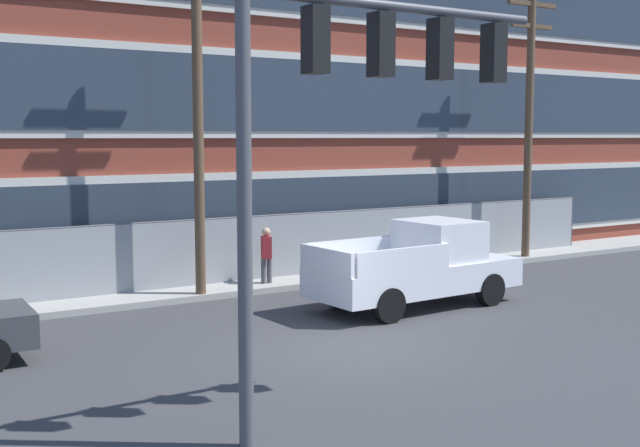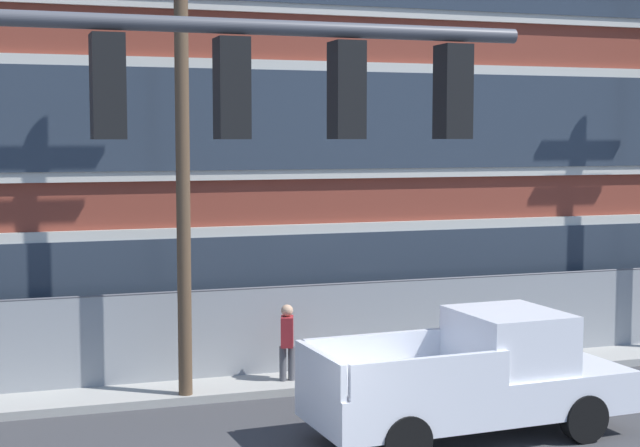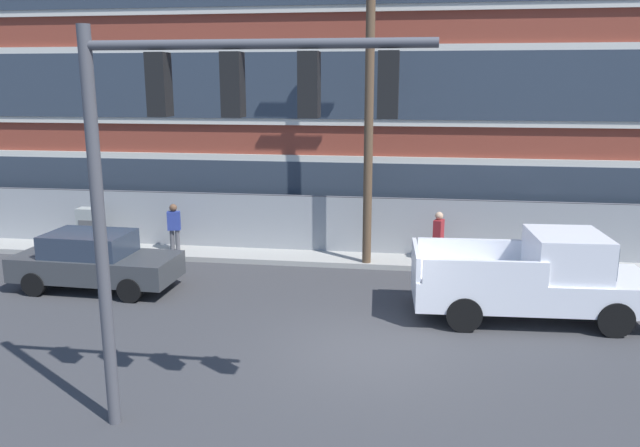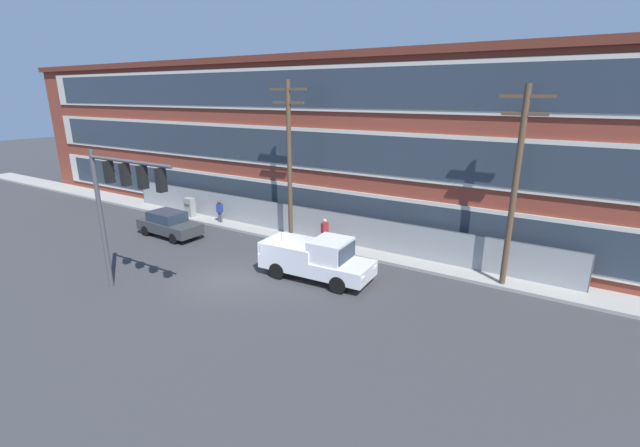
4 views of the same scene
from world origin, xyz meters
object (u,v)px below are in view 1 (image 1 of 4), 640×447
pickup_truck_white (420,267)px  utility_pole_near_corner (198,98)px  traffic_signal_mast (352,98)px  utility_pole_midblock (529,114)px  pedestrian_near_cabinet (266,254)px

pickup_truck_white → utility_pole_near_corner: (-4.23, 3.57, 4.12)m
traffic_signal_mast → utility_pole_near_corner: (1.76, 9.37, 0.42)m
utility_pole_near_corner → utility_pole_midblock: bearing=0.9°
traffic_signal_mast → pickup_truck_white: 9.12m
traffic_signal_mast → utility_pole_near_corner: utility_pole_near_corner is taller
utility_pole_midblock → utility_pole_near_corner: bearing=-179.1°
pedestrian_near_cabinet → utility_pole_midblock: bearing=-1.3°
traffic_signal_mast → utility_pole_near_corner: bearing=79.4°
traffic_signal_mast → pedestrian_near_cabinet: bearing=68.4°
pickup_truck_white → utility_pole_midblock: size_ratio=0.62×
traffic_signal_mast → pickup_truck_white: (5.99, 5.80, -3.70)m
utility_pole_near_corner → traffic_signal_mast: bearing=-100.6°
utility_pole_near_corner → pedestrian_near_cabinet: 4.65m
traffic_signal_mast → utility_pole_midblock: (13.60, 9.55, 0.20)m
utility_pole_midblock → pedestrian_near_cabinet: size_ratio=5.28×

